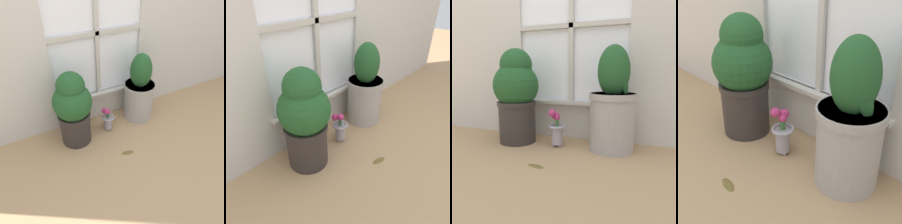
% 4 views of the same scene
% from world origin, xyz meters
% --- Properties ---
extents(ground_plane, '(10.00, 10.00, 0.00)m').
position_xyz_m(ground_plane, '(0.00, 0.00, 0.00)').
color(ground_plane, tan).
extents(potted_plant_left, '(0.34, 0.34, 0.70)m').
position_xyz_m(potted_plant_left, '(-0.35, 0.35, 0.37)').
color(potted_plant_left, '#2D2826').
rests_on(potted_plant_left, ground_plane).
extents(potted_plant_right, '(0.31, 0.31, 0.70)m').
position_xyz_m(potted_plant_right, '(0.35, 0.39, 0.31)').
color(potted_plant_right, '#9E9993').
rests_on(potted_plant_right, ground_plane).
extents(flower_vase, '(0.12, 0.12, 0.27)m').
position_xyz_m(flower_vase, '(-0.03, 0.34, 0.13)').
color(flower_vase, '#99939E').
rests_on(flower_vase, ground_plane).
extents(fallen_leaf, '(0.12, 0.07, 0.01)m').
position_xyz_m(fallen_leaf, '(-0.01, -0.03, 0.00)').
color(fallen_leaf, brown).
rests_on(fallen_leaf, ground_plane).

